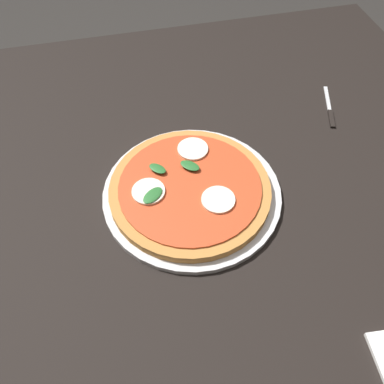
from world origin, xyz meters
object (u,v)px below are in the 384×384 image
dining_table (176,204)px  serving_tray (192,193)px  knife (330,112)px  pizza (190,189)px

dining_table → serving_tray: serving_tray is taller
dining_table → knife: size_ratio=9.71×
serving_tray → pizza: pizza is taller
dining_table → serving_tray: (-0.03, 0.04, 0.09)m
dining_table → pizza: size_ratio=4.49×
dining_table → knife: (-0.41, -0.13, 0.08)m
dining_table → pizza: bearing=115.3°
dining_table → serving_tray: 0.10m
pizza → knife: 0.43m
pizza → knife: (-0.39, -0.17, -0.02)m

